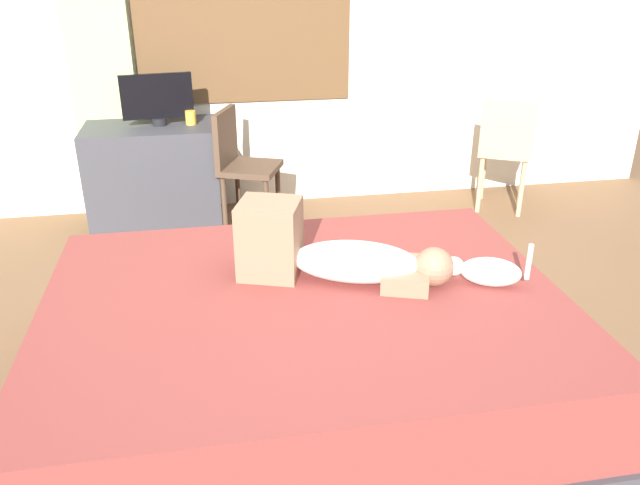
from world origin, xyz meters
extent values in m
plane|color=brown|center=(0.00, 0.00, 0.00)|extent=(16.00, 16.00, 0.00)
cube|color=beige|center=(0.00, 2.60, 1.45)|extent=(6.40, 0.12, 2.90)
cube|color=brown|center=(-0.16, 2.53, 1.37)|extent=(1.54, 0.02, 1.11)
cube|color=white|center=(-0.16, 2.53, 1.37)|extent=(1.46, 0.02, 1.03)
cube|color=#38383D|center=(-0.11, 0.06, 0.07)|extent=(2.24, 1.72, 0.14)
cube|color=brown|center=(-0.11, 0.06, 0.32)|extent=(2.18, 1.67, 0.36)
ellipsoid|color=silver|center=(0.13, 0.17, 0.59)|extent=(0.61, 0.43, 0.17)
sphere|color=#8C664C|center=(0.45, 0.06, 0.59)|extent=(0.17, 0.17, 0.17)
cube|color=#8C664C|center=(-0.23, 0.30, 0.67)|extent=(0.32, 0.31, 0.34)
cube|color=#8C664C|center=(0.33, 0.10, 0.54)|extent=(0.28, 0.33, 0.08)
ellipsoid|color=silver|center=(0.69, 0.01, 0.57)|extent=(0.28, 0.20, 0.13)
sphere|color=silver|center=(0.54, 0.07, 0.58)|extent=(0.08, 0.08, 0.08)
cylinder|color=silver|center=(0.82, -0.05, 0.63)|extent=(0.03, 0.03, 0.16)
cube|color=#38383D|center=(-0.86, 2.20, 0.37)|extent=(0.90, 0.56, 0.74)
cylinder|color=black|center=(-0.79, 2.20, 0.77)|extent=(0.10, 0.10, 0.05)
cube|color=black|center=(-0.79, 2.20, 0.94)|extent=(0.48, 0.09, 0.30)
cylinder|color=gold|center=(-0.57, 2.18, 0.79)|extent=(0.07, 0.07, 0.10)
cylinder|color=#4C3828|center=(0.01, 2.08, 0.22)|extent=(0.04, 0.04, 0.44)
cylinder|color=#4C3828|center=(-0.11, 1.80, 0.22)|extent=(0.04, 0.04, 0.44)
cylinder|color=#4C3828|center=(-0.28, 2.19, 0.22)|extent=(0.04, 0.04, 0.44)
cylinder|color=#4C3828|center=(-0.39, 1.91, 0.22)|extent=(0.04, 0.04, 0.44)
cube|color=#4C3828|center=(-0.19, 1.99, 0.46)|extent=(0.49, 0.49, 0.04)
cube|color=#4C3828|center=(-0.35, 2.06, 0.67)|extent=(0.18, 0.37, 0.38)
cylinder|color=tan|center=(1.69, 2.29, 0.22)|extent=(0.04, 0.04, 0.44)
cylinder|color=tan|center=(1.96, 2.15, 0.22)|extent=(0.04, 0.04, 0.44)
cylinder|color=tan|center=(1.54, 2.02, 0.22)|extent=(0.04, 0.04, 0.44)
cylinder|color=tan|center=(1.81, 1.88, 0.22)|extent=(0.04, 0.04, 0.44)
cube|color=tan|center=(1.75, 2.08, 0.46)|extent=(0.51, 0.51, 0.04)
cube|color=tan|center=(1.67, 1.93, 0.67)|extent=(0.35, 0.21, 0.38)
cube|color=#ADCC75|center=(-1.17, 2.48, 1.31)|extent=(0.44, 0.06, 2.63)
camera|label=1|loc=(-0.47, -2.24, 1.81)|focal=35.46mm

